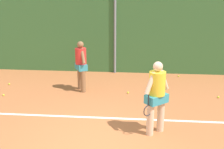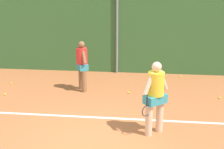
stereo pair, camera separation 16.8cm
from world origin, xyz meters
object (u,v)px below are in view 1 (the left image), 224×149
(player_midcourt, at_px, (81,63))
(player_foreground_near, at_px, (157,94))
(tennis_ball_6, at_px, (128,92))
(tennis_ball_3, at_px, (4,95))
(tennis_ball_0, at_px, (218,97))
(tennis_ball_2, at_px, (179,76))
(tennis_ball_8, at_px, (9,84))

(player_midcourt, bearing_deg, player_foreground_near, 9.86)
(player_foreground_near, height_order, tennis_ball_6, player_foreground_near)
(player_midcourt, xyz_separation_m, tennis_ball_3, (-2.54, -0.79, -0.96))
(player_midcourt, relative_size, tennis_ball_6, 26.88)
(tennis_ball_0, height_order, tennis_ball_2, same)
(player_foreground_near, height_order, tennis_ball_0, player_foreground_near)
(tennis_ball_3, bearing_deg, player_midcourt, 17.27)
(player_foreground_near, relative_size, tennis_ball_6, 27.89)
(tennis_ball_8, bearing_deg, tennis_ball_2, 13.96)
(tennis_ball_3, bearing_deg, player_foreground_near, -22.87)
(tennis_ball_2, relative_size, tennis_ball_6, 1.00)
(player_foreground_near, relative_size, tennis_ball_8, 27.89)
(player_midcourt, bearing_deg, tennis_ball_8, -127.20)
(player_midcourt, xyz_separation_m, tennis_ball_8, (-2.86, 0.35, -0.96))
(player_midcourt, distance_m, tennis_ball_6, 1.93)
(tennis_ball_3, xyz_separation_m, tennis_ball_8, (-0.32, 1.14, 0.00))
(tennis_ball_2, distance_m, tennis_ball_3, 6.81)
(player_midcourt, relative_size, tennis_ball_2, 26.88)
(player_midcourt, height_order, tennis_ball_6, player_midcourt)
(player_midcourt, height_order, tennis_ball_2, player_midcourt)
(tennis_ball_3, bearing_deg, tennis_ball_6, 8.51)
(tennis_ball_8, bearing_deg, tennis_ball_6, -6.44)
(player_foreground_near, height_order, player_midcourt, player_foreground_near)
(player_foreground_near, xyz_separation_m, tennis_ball_2, (1.25, 4.86, -1.00))
(tennis_ball_2, bearing_deg, tennis_ball_3, -156.03)
(player_midcourt, bearing_deg, tennis_ball_6, 54.21)
(tennis_ball_0, relative_size, tennis_ball_8, 1.00)
(tennis_ball_0, relative_size, tennis_ball_2, 1.00)
(player_midcourt, distance_m, tennis_ball_8, 3.04)
(tennis_ball_2, xyz_separation_m, tennis_ball_3, (-6.22, -2.76, 0.00))
(tennis_ball_0, bearing_deg, tennis_ball_2, 113.22)
(player_foreground_near, xyz_separation_m, tennis_ball_6, (-0.77, 2.72, -1.00))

